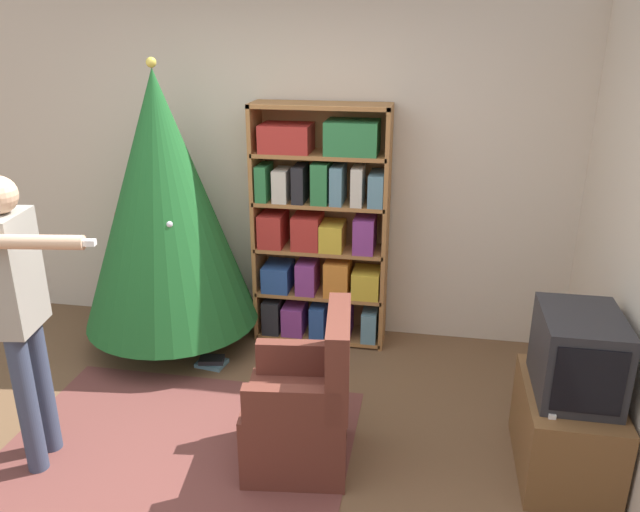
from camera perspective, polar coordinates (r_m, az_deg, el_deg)
The scene contains 11 objects.
ground_plane at distance 3.53m, azimuth -10.13°, elevation -21.30°, with size 14.00×14.00×0.00m, color brown.
wall_back at distance 4.81m, azimuth -2.34°, elevation 8.06°, with size 8.00×0.10×2.60m.
area_rug at distance 3.85m, azimuth -13.41°, elevation -17.48°, with size 2.01×1.70×0.01m.
bookshelf at distance 4.65m, azimuth 0.02°, elevation 2.52°, with size 1.00×0.32×1.82m.
tv_stand at distance 3.78m, azimuth 21.50°, elevation -14.66°, with size 0.48×0.74×0.50m.
television at distance 3.53m, azimuth 22.51°, elevation -8.33°, with size 0.40×0.54×0.45m.
game_remote at distance 3.42m, azimuth 20.33°, elevation -13.12°, with size 0.04×0.12×0.02m.
christmas_tree at distance 4.60m, azimuth -14.09°, elevation 4.77°, with size 1.28×1.28×2.13m.
armchair at distance 3.56m, azimuth -1.48°, elevation -13.99°, with size 0.63×0.63×0.92m.
standing_person at distance 3.60m, azimuth -25.78°, elevation -3.84°, with size 0.67×0.47×1.65m.
book_pile_near_tree at distance 4.66m, azimuth -9.87°, elevation -9.50°, with size 0.23×0.19×0.06m.
Camera 1 is at (1.03, -2.44, 2.34)m, focal length 35.00 mm.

